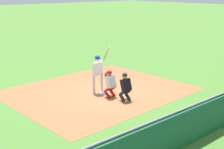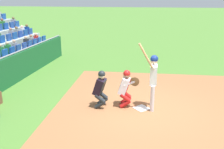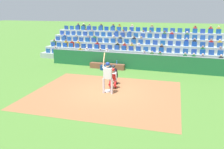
{
  "view_description": "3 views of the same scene",
  "coord_description": "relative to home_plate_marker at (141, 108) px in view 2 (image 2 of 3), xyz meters",
  "views": [
    {
      "loc": [
        -9.01,
        -11.02,
        4.91
      ],
      "look_at": [
        -0.24,
        -0.85,
        1.16
      ],
      "focal_mm": 50.05,
      "sensor_mm": 36.0,
      "label": 1
    },
    {
      "loc": [
        7.77,
        0.37,
        3.62
      ],
      "look_at": [
        0.09,
        -0.99,
        1.18
      ],
      "focal_mm": 40.29,
      "sensor_mm": 36.0,
      "label": 2
    },
    {
      "loc": [
        -4.2,
        12.02,
        4.58
      ],
      "look_at": [
        0.01,
        -0.8,
        0.81
      ],
      "focal_mm": 36.8,
      "sensor_mm": 36.0,
      "label": 3
    }
  ],
  "objects": [
    {
      "name": "batter_at_plate",
      "position": [
        -0.1,
        0.33,
        1.13
      ],
      "size": [
        0.69,
        0.63,
        2.27
      ],
      "color": "silver",
      "rests_on": "ground_plane"
    },
    {
      "name": "home_plate_umpire",
      "position": [
        0.09,
        -1.38,
        0.69
      ],
      "size": [
        0.49,
        0.49,
        1.31
      ],
      "color": "#20252A",
      "rests_on": "ground_plane"
    },
    {
      "name": "catcher_crouching",
      "position": [
        -0.11,
        -0.56,
        0.71
      ],
      "size": [
        0.48,
        0.73,
        1.31
      ],
      "color": "red",
      "rests_on": "ground_plane"
    },
    {
      "name": "infield_dirt_patch",
      "position": [
        0.0,
        0.5,
        -0.01
      ],
      "size": [
        8.61,
        7.28,
        0.01
      ],
      "primitive_type": "cube",
      "rotation": [
        0.0,
        0.0,
        0.05
      ],
      "color": "#98623C",
      "rests_on": "ground_plane"
    },
    {
      "name": "ground_plane",
      "position": [
        0.0,
        0.0,
        -0.02
      ],
      "size": [
        160.0,
        160.0,
        0.0
      ],
      "primitive_type": "plane",
      "color": "#4B7C30"
    },
    {
      "name": "home_plate_marker",
      "position": [
        0.0,
        0.0,
        0.0
      ],
      "size": [
        0.62,
        0.62,
        0.02
      ],
      "primitive_type": "cube",
      "rotation": [
        0.0,
        0.0,
        0.79
      ],
      "color": "white",
      "rests_on": "infield_dirt_patch"
    }
  ]
}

